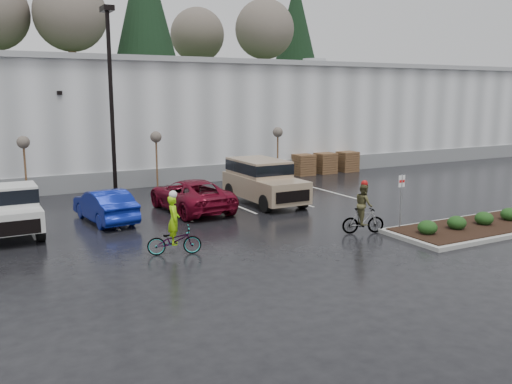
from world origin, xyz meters
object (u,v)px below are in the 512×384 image
pallet_stack_a (303,165)px  car_red (191,195)px  lamppost (110,83)px  sapling_east (278,135)px  fire_lane_sign (401,196)px  cyclist_hivis (174,235)px  sapling_west (24,146)px  car_blue (105,205)px  pickup_white (7,207)px  suv_tan (265,182)px  cyclist_olive (363,214)px  pallet_stack_c (347,161)px  pallet_stack_b (325,163)px  sapling_mid (156,140)px

pallet_stack_a → car_red: bearing=-147.6°
lamppost → sapling_east: lamppost is taller
sapling_east → lamppost: bearing=-174.3°
sapling_east → fire_lane_sign: (-2.20, -12.80, -1.32)m
cyclist_hivis → sapling_west: bearing=33.7°
car_blue → sapling_east: bearing=-160.3°
fire_lane_sign → car_red: size_ratio=0.43×
pallet_stack_a → car_blue: 15.68m
pickup_white → suv_tan: size_ratio=1.02×
pickup_white → cyclist_olive: bearing=-28.7°
suv_tan → cyclist_hivis: 8.88m
pallet_stack_c → pallet_stack_b: bearing=180.0°
pallet_stack_c → car_red: 15.24m
sapling_east → pallet_stack_c: (6.00, 1.00, -2.05)m
pallet_stack_b → car_red: bearing=-151.4°
sapling_west → sapling_mid: bearing=0.0°
sapling_east → cyclist_hivis: sapling_east is taller
pallet_stack_a → fire_lane_sign: size_ratio=0.61×
suv_tan → lamppost: bearing=142.0°
sapling_west → cyclist_hivis: (3.28, -11.50, -2.06)m
sapling_east → cyclist_olive: (-3.57, -12.31, -1.97)m
sapling_west → sapling_mid: 6.50m
sapling_west → sapling_east: 14.00m
sapling_west → pallet_stack_a: (16.50, 1.00, -2.05)m
sapling_east → car_red: bearing=-144.6°
lamppost → suv_tan: lamppost is taller
pallet_stack_a → pickup_white: (-17.76, -6.90, 0.30)m
sapling_mid → car_red: size_ratio=0.62×
pickup_white → cyclist_hivis: (4.54, -5.60, -0.32)m
pallet_stack_c → sapling_west: bearing=-177.1°
pickup_white → car_blue: 3.64m
sapling_mid → car_blue: bearing=-125.5°
sapling_east → cyclist_hivis: bearing=-133.0°
lamppost → car_blue: 7.12m
lamppost → cyclist_hivis: 11.66m
car_red → car_blue: bearing=1.1°
cyclist_olive → pickup_white: bearing=81.0°
pallet_stack_b → suv_tan: 10.60m
car_blue → cyclist_hivis: cyclist_hivis is taller
cyclist_olive → fire_lane_sign: bearing=-90.1°
lamppost → cyclist_hivis: size_ratio=4.35×
sapling_west → sapling_east: size_ratio=1.00×
sapling_east → car_red: 9.74m
pallet_stack_a → car_red: (-10.27, -6.52, 0.04)m
pickup_white → cyclist_olive: (11.69, -6.40, -0.22)m
pallet_stack_b → car_blue: pallet_stack_b is taller
lamppost → cyclist_olive: bearing=-60.4°
pallet_stack_c → fire_lane_sign: bearing=-120.7°
pallet_stack_c → car_red: size_ratio=0.26×
sapling_west → cyclist_olive: 16.25m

